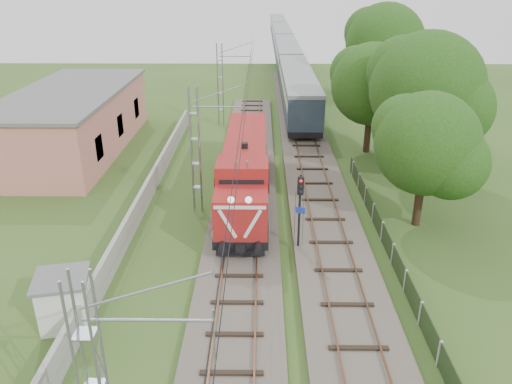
{
  "coord_description": "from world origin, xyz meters",
  "views": [
    {
      "loc": [
        1.07,
        -17.22,
        14.03
      ],
      "look_at": [
        0.77,
        9.86,
        2.2
      ],
      "focal_mm": 35.0,
      "sensor_mm": 36.0,
      "label": 1
    }
  ],
  "objects_px": {
    "signal_post": "(300,200)",
    "relay_hut": "(64,300)",
    "locomotive": "(245,168)",
    "coach_rake": "(284,44)"
  },
  "relations": [
    {
      "from": "signal_post",
      "to": "relay_hut",
      "type": "height_order",
      "value": "signal_post"
    },
    {
      "from": "relay_hut",
      "to": "signal_post",
      "type": "bearing_deg",
      "value": 30.7
    },
    {
      "from": "coach_rake",
      "to": "signal_post",
      "type": "height_order",
      "value": "signal_post"
    },
    {
      "from": "locomotive",
      "to": "relay_hut",
      "type": "relative_size",
      "value": 6.29
    },
    {
      "from": "locomotive",
      "to": "relay_hut",
      "type": "bearing_deg",
      "value": -119.21
    },
    {
      "from": "signal_post",
      "to": "relay_hut",
      "type": "xyz_separation_m",
      "value": [
        -10.54,
        -6.26,
        -1.91
      ]
    },
    {
      "from": "signal_post",
      "to": "relay_hut",
      "type": "bearing_deg",
      "value": -149.3
    },
    {
      "from": "locomotive",
      "to": "coach_rake",
      "type": "height_order",
      "value": "locomotive"
    },
    {
      "from": "locomotive",
      "to": "signal_post",
      "type": "relative_size",
      "value": 3.76
    },
    {
      "from": "coach_rake",
      "to": "signal_post",
      "type": "xyz_separation_m",
      "value": [
        -1.86,
        -67.61,
        0.39
      ]
    }
  ]
}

